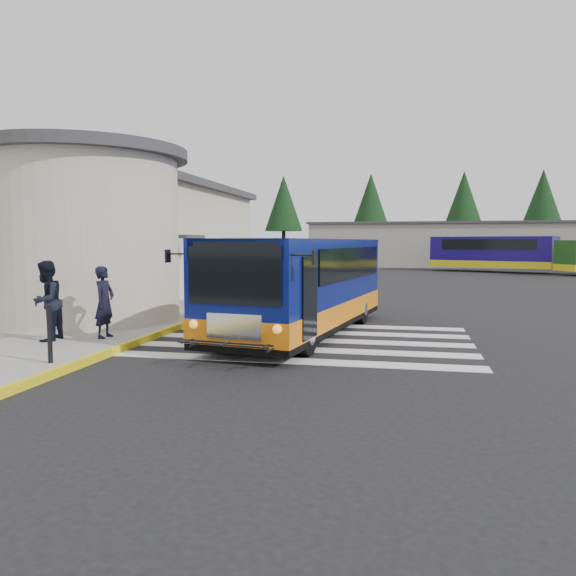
% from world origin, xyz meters
% --- Properties ---
extents(ground, '(140.00, 140.00, 0.00)m').
position_xyz_m(ground, '(0.00, 0.00, 0.00)').
color(ground, black).
rests_on(ground, ground).
extents(sidewalk, '(10.00, 34.00, 0.15)m').
position_xyz_m(sidewalk, '(-9.00, 4.00, 0.07)').
color(sidewalk, gray).
rests_on(sidewalk, ground).
extents(curb_strip, '(0.12, 34.00, 0.16)m').
position_xyz_m(curb_strip, '(-4.05, 4.00, 0.08)').
color(curb_strip, yellow).
rests_on(curb_strip, ground).
extents(station_building, '(12.70, 18.70, 4.80)m').
position_xyz_m(station_building, '(-10.84, 6.91, 2.57)').
color(station_building, beige).
rests_on(station_building, ground).
extents(crosswalk, '(8.00, 5.35, 0.01)m').
position_xyz_m(crosswalk, '(-0.50, -0.80, 0.01)').
color(crosswalk, silver).
rests_on(crosswalk, ground).
extents(depot_building, '(26.40, 8.40, 4.20)m').
position_xyz_m(depot_building, '(6.00, 42.00, 2.11)').
color(depot_building, gray).
rests_on(depot_building, ground).
extents(tree_line, '(58.40, 4.40, 10.00)m').
position_xyz_m(tree_line, '(6.29, 50.00, 6.77)').
color(tree_line, black).
rests_on(tree_line, ground).
extents(transit_bus, '(3.88, 8.86, 2.43)m').
position_xyz_m(transit_bus, '(-0.65, 0.13, 1.16)').
color(transit_bus, navy).
rests_on(transit_bus, ground).
extents(pedestrian_a, '(0.42, 0.62, 1.66)m').
position_xyz_m(pedestrian_a, '(-4.86, -2.25, 0.98)').
color(pedestrian_a, black).
rests_on(pedestrian_a, sidewalk).
extents(pedestrian_b, '(0.79, 0.95, 1.80)m').
position_xyz_m(pedestrian_b, '(-5.92, -2.89, 1.05)').
color(pedestrian_b, black).
rests_on(pedestrian_b, sidewalk).
extents(bollard, '(0.09, 0.09, 1.07)m').
position_xyz_m(bollard, '(-4.43, -4.92, 0.68)').
color(bollard, black).
rests_on(bollard, sidewalk).
extents(far_bus_a, '(9.46, 6.37, 2.39)m').
position_xyz_m(far_bus_a, '(8.58, 32.43, 1.55)').
color(far_bus_a, '#150862').
rests_on(far_bus_a, ground).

